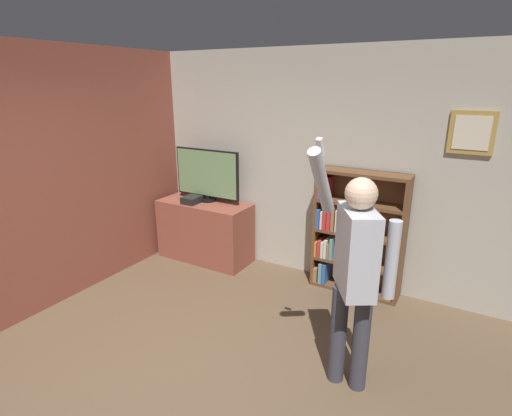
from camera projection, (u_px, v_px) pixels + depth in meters
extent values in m
cube|color=#B2AD9E|center=(313.00, 167.00, 4.72)|extent=(6.15, 0.06, 2.70)
cube|color=#AD8942|center=(472.00, 133.00, 3.76)|extent=(0.40, 0.02, 0.41)
cube|color=beige|center=(472.00, 133.00, 3.75)|extent=(0.31, 0.01, 0.32)
cube|color=brown|center=(96.00, 170.00, 4.58)|extent=(0.06, 4.30, 2.70)
cube|color=brown|center=(205.00, 231.00, 5.38)|extent=(1.25, 0.54, 0.80)
cylinder|color=black|center=(208.00, 200.00, 5.32)|extent=(0.22, 0.22, 0.03)
cylinder|color=black|center=(208.00, 197.00, 5.31)|extent=(0.06, 0.06, 0.05)
cube|color=black|center=(207.00, 173.00, 5.21)|extent=(0.96, 0.04, 0.63)
cube|color=#6B9360|center=(206.00, 174.00, 5.20)|extent=(0.92, 0.01, 0.59)
cube|color=black|center=(192.00, 200.00, 5.21)|extent=(0.20, 0.24, 0.09)
cube|color=brown|center=(318.00, 226.00, 4.67)|extent=(0.04, 0.28, 1.41)
cube|color=brown|center=(403.00, 242.00, 4.22)|extent=(0.04, 0.28, 1.41)
cube|color=brown|center=(362.00, 230.00, 4.56)|extent=(0.99, 0.01, 1.41)
cube|color=brown|center=(354.00, 288.00, 4.65)|extent=(0.92, 0.28, 0.04)
cube|color=brown|center=(356.00, 262.00, 4.55)|extent=(0.92, 0.28, 0.04)
cube|color=brown|center=(358.00, 234.00, 4.45)|extent=(0.92, 0.28, 0.04)
cube|color=brown|center=(361.00, 203.00, 4.34)|extent=(0.92, 0.28, 0.04)
cube|color=brown|center=(363.00, 173.00, 4.24)|extent=(0.92, 0.28, 0.04)
cube|color=#99663D|center=(318.00, 273.00, 4.81)|extent=(0.04, 0.23, 0.20)
cube|color=#5B8E99|center=(323.00, 272.00, 4.76)|extent=(0.04, 0.21, 0.27)
cube|color=#2D569E|center=(327.00, 272.00, 4.76)|extent=(0.04, 0.26, 0.27)
cube|color=orange|center=(318.00, 247.00, 4.71)|extent=(0.02, 0.21, 0.18)
cube|color=red|center=(322.00, 246.00, 4.70)|extent=(0.04, 0.24, 0.20)
cube|color=beige|center=(325.00, 248.00, 4.67)|extent=(0.03, 0.23, 0.19)
cube|color=beige|center=(328.00, 247.00, 4.65)|extent=(0.04, 0.23, 0.22)
cube|color=#99663D|center=(330.00, 250.00, 4.63)|extent=(0.02, 0.21, 0.18)
cube|color=#5B8E99|center=(334.00, 247.00, 4.61)|extent=(0.04, 0.22, 0.25)
cube|color=#2D569E|center=(321.00, 217.00, 4.60)|extent=(0.04, 0.23, 0.22)
cube|color=beige|center=(324.00, 218.00, 4.57)|extent=(0.03, 0.21, 0.21)
cube|color=red|center=(327.00, 217.00, 4.54)|extent=(0.04, 0.21, 0.25)
cube|color=red|center=(331.00, 218.00, 4.53)|extent=(0.04, 0.22, 0.24)
cube|color=#99663D|center=(335.00, 217.00, 4.50)|extent=(0.04, 0.22, 0.28)
cube|color=beige|center=(340.00, 218.00, 4.50)|extent=(0.04, 0.26, 0.25)
cube|color=#7A3889|center=(322.00, 185.00, 4.48)|extent=(0.03, 0.22, 0.28)
cube|color=gold|center=(326.00, 189.00, 4.48)|extent=(0.02, 0.24, 0.20)
cube|color=red|center=(329.00, 188.00, 4.46)|extent=(0.02, 0.25, 0.23)
cylinder|color=#383842|center=(338.00, 334.00, 3.15)|extent=(0.13, 0.13, 0.84)
cylinder|color=#383842|center=(361.00, 341.00, 3.06)|extent=(0.13, 0.13, 0.84)
cube|color=#B7BCC6|center=(356.00, 251.00, 2.88)|extent=(0.42, 0.49, 0.63)
sphere|color=beige|center=(361.00, 194.00, 2.75)|extent=(0.23, 0.23, 0.23)
cylinder|color=#B7BCC6|center=(392.00, 260.00, 2.77)|extent=(0.09, 0.09, 0.58)
cylinder|color=#B7BCC6|center=(322.00, 182.00, 2.75)|extent=(0.09, 0.41, 0.53)
cube|color=white|center=(320.00, 148.00, 2.63)|extent=(0.04, 0.09, 0.14)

